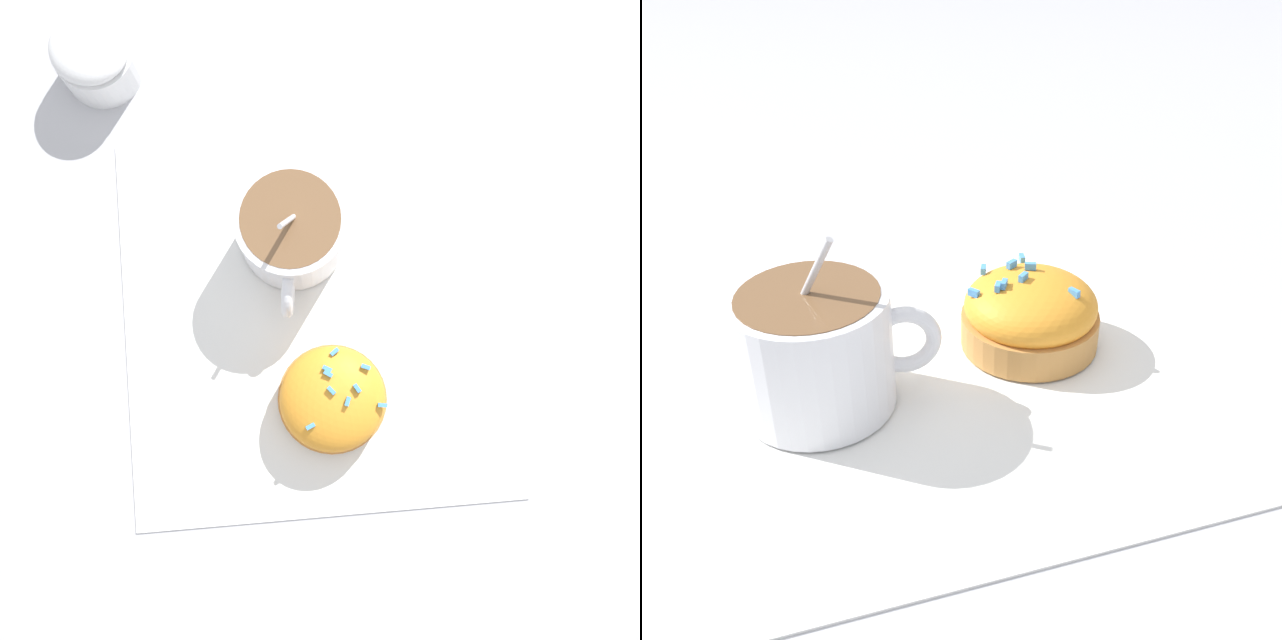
# 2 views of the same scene
# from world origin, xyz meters

# --- Properties ---
(ground_plane) EXTENTS (3.00, 3.00, 0.00)m
(ground_plane) POSITION_xyz_m (0.00, 0.00, 0.00)
(ground_plane) COLOR #B2B2B7
(paper_napkin) EXTENTS (0.35, 0.35, 0.00)m
(paper_napkin) POSITION_xyz_m (0.00, 0.00, 0.00)
(paper_napkin) COLOR white
(paper_napkin) RESTS_ON ground_plane
(coffee_cup) EXTENTS (0.11, 0.09, 0.10)m
(coffee_cup) POSITION_xyz_m (-0.07, -0.01, 0.04)
(coffee_cup) COLOR white
(coffee_cup) RESTS_ON paper_napkin
(frosted_pastry) EXTENTS (0.09, 0.09, 0.05)m
(frosted_pastry) POSITION_xyz_m (0.07, 0.00, 0.02)
(frosted_pastry) COLOR #C18442
(frosted_pastry) RESTS_ON paper_napkin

